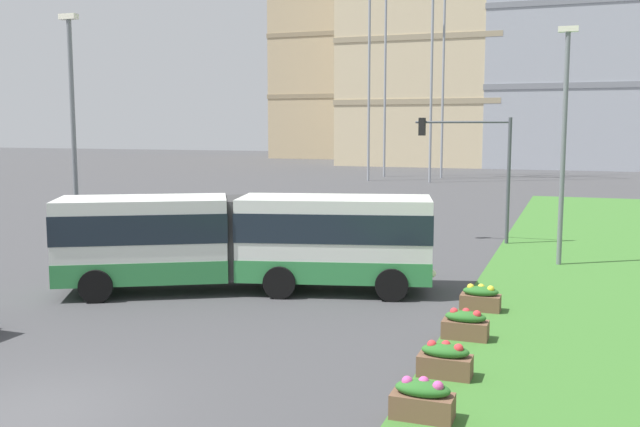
% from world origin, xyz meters
% --- Properties ---
extents(ground_plane, '(260.00, 260.00, 0.00)m').
position_xyz_m(ground_plane, '(0.00, 0.00, 0.00)').
color(ground_plane, '#424244').
extents(articulated_bus, '(11.81, 6.56, 3.00)m').
position_xyz_m(articulated_bus, '(-0.58, 10.15, 1.65)').
color(articulated_bus, silver).
rests_on(articulated_bus, ground).
extents(car_black_sedan, '(4.59, 2.46, 1.58)m').
position_xyz_m(car_black_sedan, '(-6.04, 23.79, 0.75)').
color(car_black_sedan, black).
rests_on(car_black_sedan, ground).
extents(flower_planter_0, '(1.10, 0.56, 0.74)m').
position_xyz_m(flower_planter_0, '(6.80, 2.00, 0.43)').
color(flower_planter_0, brown).
rests_on(flower_planter_0, grass_median).
extents(flower_planter_1, '(1.10, 0.56, 0.74)m').
position_xyz_m(flower_planter_1, '(6.80, 4.27, 0.43)').
color(flower_planter_1, brown).
rests_on(flower_planter_1, grass_median).
extents(flower_planter_2, '(1.10, 0.56, 0.74)m').
position_xyz_m(flower_planter_2, '(6.80, 7.07, 0.43)').
color(flower_planter_2, brown).
rests_on(flower_planter_2, grass_median).
extents(flower_planter_3, '(1.10, 0.56, 0.74)m').
position_xyz_m(flower_planter_3, '(6.80, 9.92, 0.43)').
color(flower_planter_3, brown).
rests_on(flower_planter_3, grass_median).
extents(traffic_light_far_right, '(4.25, 0.28, 5.61)m').
position_xyz_m(traffic_light_far_right, '(4.95, 22.00, 3.91)').
color(traffic_light_far_right, '#474C51').
rests_on(traffic_light_far_right, ground).
extents(streetlight_left, '(0.70, 0.28, 9.30)m').
position_xyz_m(streetlight_left, '(-8.50, 11.90, 5.10)').
color(streetlight_left, slate).
rests_on(streetlight_left, ground).
extents(streetlight_median, '(0.70, 0.28, 8.81)m').
position_xyz_m(streetlight_median, '(8.70, 17.74, 4.85)').
color(streetlight_median, slate).
rests_on(streetlight_median, ground).
extents(apartment_tower_west, '(17.85, 17.93, 38.87)m').
position_xyz_m(apartment_tower_west, '(-30.00, 106.23, 19.46)').
color(apartment_tower_west, tan).
rests_on(apartment_tower_west, ground).
extents(apartment_tower_westcentre, '(21.65, 18.01, 40.15)m').
position_xyz_m(apartment_tower_westcentre, '(-10.68, 88.72, 20.10)').
color(apartment_tower_westcentre, beige).
rests_on(apartment_tower_westcentre, ground).
extents(apartment_tower_centre, '(18.21, 18.29, 38.73)m').
position_xyz_m(apartment_tower_centre, '(7.08, 88.79, 19.38)').
color(apartment_tower_centre, '#9EA3AD').
rests_on(apartment_tower_centre, ground).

